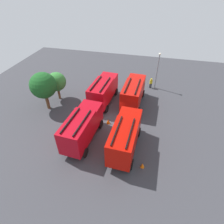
% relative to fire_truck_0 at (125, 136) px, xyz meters
% --- Properties ---
extents(ground_plane, '(49.83, 49.83, 0.00)m').
position_rel_fire_truck_0_xyz_m(ground_plane, '(4.65, 2.59, -2.15)').
color(ground_plane, '#38383D').
extents(fire_truck_0, '(7.29, 2.98, 3.88)m').
position_rel_fire_truck_0_xyz_m(fire_truck_0, '(0.00, 0.00, 0.00)').
color(fire_truck_0, '#B70B03').
rests_on(fire_truck_0, ground).
extents(fire_truck_1, '(7.30, 3.02, 3.88)m').
position_rel_fire_truck_0_xyz_m(fire_truck_1, '(9.08, 0.44, 0.00)').
color(fire_truck_1, '#B91009').
rests_on(fire_truck_1, ground).
extents(fire_truck_2, '(7.35, 3.16, 3.88)m').
position_rel_fire_truck_0_xyz_m(fire_truck_2, '(0.32, 5.07, 0.00)').
color(fire_truck_2, '#AD0714').
rests_on(fire_truck_2, ground).
extents(fire_truck_3, '(7.35, 3.16, 3.88)m').
position_rel_fire_truck_0_xyz_m(fire_truck_3, '(8.58, 4.87, 0.00)').
color(fire_truck_3, '#B50A15').
rests_on(fire_truck_3, ground).
extents(firefighter_0, '(0.42, 0.48, 1.70)m').
position_rel_fire_truck_0_xyz_m(firefighter_0, '(4.75, 1.24, -1.20)').
color(firefighter_0, black).
rests_on(firefighter_0, ground).
extents(firefighter_1, '(0.38, 0.48, 1.74)m').
position_rel_fire_truck_0_xyz_m(firefighter_1, '(14.75, -1.87, -1.17)').
color(firefighter_1, black).
rests_on(firefighter_1, ground).
extents(tree_0, '(3.64, 3.64, 5.65)m').
position_rel_fire_truck_0_xyz_m(tree_0, '(5.17, 12.43, 1.65)').
color(tree_0, brown).
rests_on(tree_0, ground).
extents(tree_1, '(2.85, 2.85, 4.42)m').
position_rel_fire_truck_0_xyz_m(tree_1, '(7.95, 12.02, 0.82)').
color(tree_1, brown).
rests_on(tree_1, ground).
extents(traffic_cone_0, '(0.48, 0.48, 0.68)m').
position_rel_fire_truck_0_xyz_m(traffic_cone_0, '(3.89, 2.92, -1.81)').
color(traffic_cone_0, '#F2600C').
rests_on(traffic_cone_0, ground).
extents(traffic_cone_1, '(0.50, 0.50, 0.72)m').
position_rel_fire_truck_0_xyz_m(traffic_cone_1, '(10.04, 2.29, -1.80)').
color(traffic_cone_1, '#F2600C').
rests_on(traffic_cone_1, ground).
extents(traffic_cone_2, '(0.42, 0.42, 0.60)m').
position_rel_fire_truck_0_xyz_m(traffic_cone_2, '(-1.98, -2.27, -1.85)').
color(traffic_cone_2, '#F2600C').
rests_on(traffic_cone_2, ground).
extents(lamppost, '(0.36, 0.36, 6.18)m').
position_rel_fire_truck_0_xyz_m(lamppost, '(14.93, -2.60, 1.50)').
color(lamppost, slate).
rests_on(lamppost, ground).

